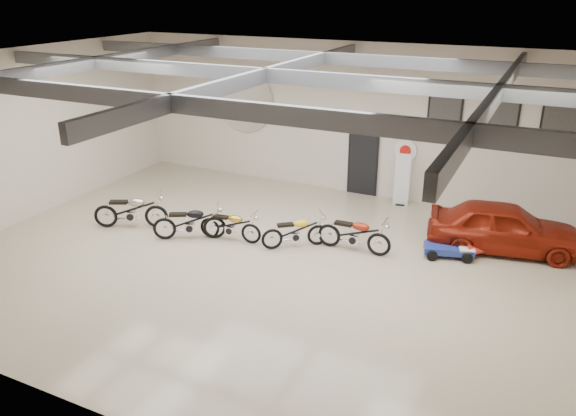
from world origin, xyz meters
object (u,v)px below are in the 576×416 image
at_px(go_kart, 454,247).
at_px(vintage_car, 505,227).
at_px(motorcycle_silver, 130,210).
at_px(motorcycle_yellow, 295,231).
at_px(banner_stand, 402,179).
at_px(motorcycle_gold, 230,225).
at_px(motorcycle_black, 189,222).
at_px(motorcycle_red, 354,233).

relative_size(go_kart, vintage_car, 0.40).
bearing_deg(motorcycle_silver, motorcycle_yellow, -15.16).
xyz_separation_m(banner_stand, motorcycle_yellow, (-1.75, -4.30, -0.41)).
height_order(motorcycle_silver, motorcycle_gold, motorcycle_silver).
height_order(motorcycle_black, vintage_car, vintage_car).
relative_size(motorcycle_silver, motorcycle_yellow, 1.17).
bearing_deg(motorcycle_silver, motorcycle_red, -13.57).
bearing_deg(motorcycle_gold, motorcycle_yellow, 5.48).
bearing_deg(vintage_car, motorcycle_red, 106.32).
bearing_deg(motorcycle_silver, banner_stand, 12.67).
xyz_separation_m(motorcycle_silver, vintage_car, (9.96, 3.11, 0.12)).
xyz_separation_m(motorcycle_black, motorcycle_gold, (1.07, 0.41, -0.05)).
height_order(go_kart, vintage_car, vintage_car).
distance_m(motorcycle_black, go_kart, 7.18).
relative_size(motorcycle_black, motorcycle_red, 1.00).
bearing_deg(go_kart, motorcycle_silver, 177.18).
relative_size(banner_stand, go_kart, 1.14).
distance_m(motorcycle_yellow, go_kart, 4.19).
xyz_separation_m(motorcycle_silver, go_kart, (8.88, 2.11, -0.27)).
bearing_deg(banner_stand, motorcycle_silver, -152.71).
bearing_deg(vintage_car, motorcycle_black, 100.67).
distance_m(motorcycle_red, vintage_car, 4.00).
height_order(banner_stand, motorcycle_black, banner_stand).
relative_size(banner_stand, motorcycle_silver, 0.83).
xyz_separation_m(motorcycle_silver, motorcycle_yellow, (4.88, 0.87, -0.08)).
height_order(motorcycle_gold, go_kart, motorcycle_gold).
bearing_deg(banner_stand, vintage_car, -42.49).
xyz_separation_m(banner_stand, go_kart, (2.25, -3.07, -0.60)).
bearing_deg(motorcycle_gold, go_kart, 8.93).
bearing_deg(motorcycle_black, vintage_car, -8.00).
xyz_separation_m(motorcycle_black, motorcycle_yellow, (2.88, 0.80, -0.04)).
height_order(motorcycle_black, go_kart, motorcycle_black).
bearing_deg(motorcycle_yellow, vintage_car, -14.47).
relative_size(motorcycle_black, motorcycle_yellow, 1.09).
height_order(motorcycle_black, motorcycle_gold, motorcycle_black).
distance_m(banner_stand, motorcycle_silver, 8.42).
xyz_separation_m(banner_stand, vintage_car, (3.33, -2.07, -0.21)).
height_order(banner_stand, motorcycle_gold, banner_stand).
distance_m(banner_stand, go_kart, 3.85).
bearing_deg(motorcycle_red, motorcycle_black, -165.11).
relative_size(banner_stand, motorcycle_black, 0.89).
relative_size(motorcycle_gold, motorcycle_red, 0.90).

